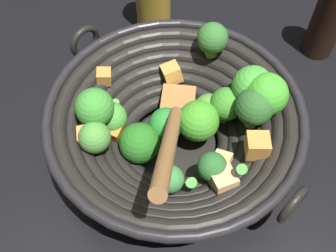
# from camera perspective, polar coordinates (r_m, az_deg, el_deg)

# --- Properties ---
(ground_plane) EXTENTS (4.00, 4.00, 0.00)m
(ground_plane) POSITION_cam_1_polar(r_m,az_deg,el_deg) (0.62, 0.87, -2.92)
(ground_plane) COLOR black
(wok) EXTENTS (0.36, 0.39, 0.21)m
(wok) POSITION_cam_1_polar(r_m,az_deg,el_deg) (0.57, 1.28, 0.48)
(wok) COLOR black
(wok) RESTS_ON ground
(soy_sauce_bottle) EXTENTS (0.05, 0.05, 0.18)m
(soy_sauce_bottle) POSITION_cam_1_polar(r_m,az_deg,el_deg) (0.74, 21.53, 13.87)
(soy_sauce_bottle) COLOR black
(soy_sauce_bottle) RESTS_ON ground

